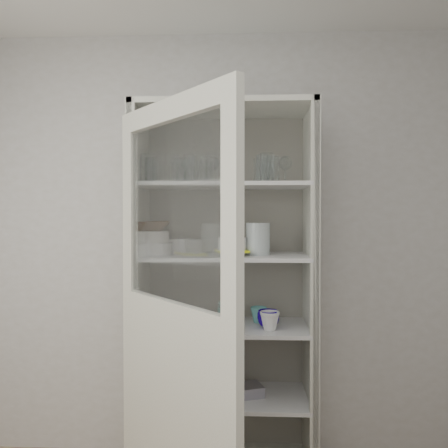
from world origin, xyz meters
The scene contains 37 objects.
wall_back centered at (0.00, 1.50, 1.30)m, with size 3.60×0.02×2.60m, color #BCB9B3.
pantry_cabinet centered at (0.20, 1.34, 0.94)m, with size 1.00×0.45×2.10m.
cupboard_door centered at (0.00, 0.71, 0.87)m, with size 0.63×0.70×2.00m.
tumbler_0 centered at (-0.18, 1.11, 1.72)m, with size 0.06×0.06×0.13m, color silver.
tumbler_1 centered at (-0.21, 1.14, 1.74)m, with size 0.08×0.08×0.15m, color silver.
tumbler_2 centered at (-0.02, 1.14, 1.72)m, with size 0.06×0.06×0.13m, color silver.
tumbler_3 centered at (0.11, 1.14, 1.73)m, with size 0.07×0.07×0.14m, color silver.
tumbler_4 centered at (0.44, 1.16, 1.74)m, with size 0.08×0.08×0.16m, color silver.
tumbler_5 centered at (0.41, 1.11, 1.73)m, with size 0.07×0.07×0.14m, color silver.
tumbler_6 centered at (0.47, 1.14, 1.73)m, with size 0.07×0.07×0.14m, color silver.
tumbler_7 centered at (-0.21, 1.24, 1.73)m, with size 0.07×0.07×0.15m, color silver.
tumbler_8 centered at (0.01, 1.26, 1.73)m, with size 0.07×0.07×0.15m, color silver.
tumbler_9 centered at (-0.06, 1.24, 1.73)m, with size 0.07×0.07×0.13m, color silver.
tumbler_10 centered at (0.25, 1.26, 1.73)m, with size 0.07×0.07×0.14m, color silver.
tumbler_11 centered at (0.40, 1.29, 1.73)m, with size 0.07×0.07×0.14m, color silver.
goblet_0 centered at (-0.08, 1.37, 1.75)m, with size 0.08×0.08×0.18m, color silver, non-canonical shape.
goblet_1 centered at (0.13, 1.36, 1.75)m, with size 0.08×0.08×0.18m, color silver, non-canonical shape.
goblet_2 centered at (0.23, 1.36, 1.74)m, with size 0.07×0.07×0.16m, color silver, non-canonical shape.
goblet_3 centered at (0.56, 1.39, 1.75)m, with size 0.08×0.08×0.19m, color silver, non-canonical shape.
plate_stack_front centered at (-0.21, 1.22, 1.30)m, with size 0.25×0.25×0.07m, color white.
plate_stack_back centered at (-0.13, 1.38, 1.30)m, with size 0.19×0.19×0.08m, color white.
cream_bowl centered at (-0.21, 1.22, 1.36)m, with size 0.21×0.21×0.06m, color silver.
terracotta_bowl centered at (-0.21, 1.22, 1.42)m, with size 0.22×0.22×0.05m, color #402412.
glass_platter centered at (0.25, 1.24, 1.27)m, with size 0.30×0.30×0.02m, color silver.
yellow_trivet centered at (0.25, 1.24, 1.28)m, with size 0.16×0.16×0.01m, color yellow.
white_ramekin centered at (0.25, 1.24, 1.32)m, with size 0.16×0.16×0.07m, color white.
grey_bowl_stack centered at (0.39, 1.26, 1.35)m, with size 0.13×0.13×0.18m, color silver.
mug_blue centered at (0.45, 1.22, 0.91)m, with size 0.12×0.12×0.09m, color #0F0892.
mug_teal centered at (0.40, 1.32, 0.91)m, with size 0.10×0.10×0.09m, color teal.
mug_white centered at (0.45, 1.16, 0.91)m, with size 0.11×0.11×0.10m, color white.
teal_jar centered at (0.21, 1.33, 0.92)m, with size 0.09×0.09×0.11m.
measuring_cups centered at (-0.03, 1.20, 0.88)m, with size 0.11×0.11×0.04m, color silver.
white_canister centered at (-0.21, 1.31, 0.92)m, with size 0.10×0.10×0.12m, color white.
cream_dish centered at (0.19, 1.28, 0.50)m, with size 0.22×0.22×0.07m, color silver.
tin_box centered at (0.32, 1.26, 0.49)m, with size 0.20×0.14×0.06m, color #9998A7.
tumbler_12 centered at (0.07, 1.25, 1.73)m, with size 0.07×0.07×0.13m, color silver.
tumbler_13 centered at (0.02, 1.17, 1.74)m, with size 0.08×0.08×0.15m, color silver.
Camera 1 is at (0.31, -1.20, 1.48)m, focal length 35.00 mm.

